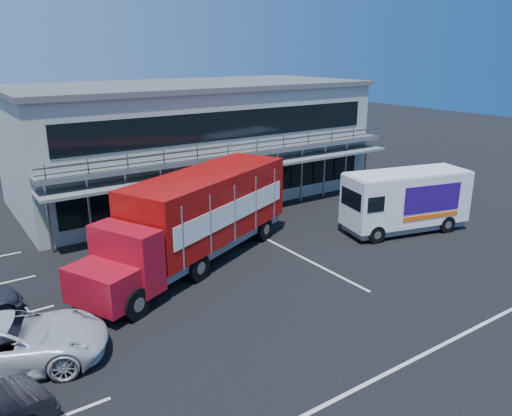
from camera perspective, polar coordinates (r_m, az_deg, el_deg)
ground at (r=20.81m, az=5.00°, el=-8.88°), size 120.00×120.00×0.00m
building at (r=33.32m, az=-7.28°, el=7.75°), size 22.40×12.00×7.30m
red_truck at (r=22.48m, az=-6.65°, el=-0.81°), size 11.94×7.42×4.00m
white_van at (r=27.43m, az=16.72°, el=0.88°), size 7.00×3.80×3.25m
parked_car_c at (r=17.33m, az=-26.54°, el=-13.60°), size 6.40×4.45×1.62m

